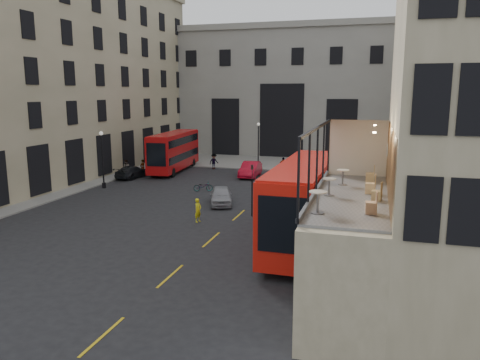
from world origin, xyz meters
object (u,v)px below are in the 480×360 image
(traffic_light_near, at_px, (252,184))
(pedestrian_b, at_px, (214,161))
(cafe_table_mid, at_px, (329,184))
(bus_near, at_px, (303,199))
(cafe_chair_a, at_px, (371,207))
(street_lamp_a, at_px, (103,163))
(street_lamp_b, at_px, (258,147))
(cafe_table_far, at_px, (343,175))
(car_c, at_px, (132,172))
(bus_far, at_px, (174,150))
(car_a, at_px, (221,195))
(pedestrian_c, at_px, (283,165))
(cafe_table_near, at_px, (318,199))
(cafe_chair_c, at_px, (371,188))
(pedestrian_a, at_px, (126,168))
(cafe_chair_b, at_px, (377,195))
(pedestrian_e, at_px, (143,168))
(cafe_chair_d, at_px, (370,177))
(car_b, at_px, (250,169))
(cyclist, at_px, (198,210))
(bicycle, at_px, (203,186))
(traffic_light_far, at_px, (168,151))
(pedestrian_d, at_px, (373,163))

(traffic_light_near, relative_size, pedestrian_b, 2.08)
(cafe_table_mid, bearing_deg, bus_near, 106.64)
(cafe_chair_a, bearing_deg, street_lamp_a, 139.35)
(street_lamp_b, height_order, cafe_table_far, street_lamp_b)
(cafe_table_mid, bearing_deg, car_c, 133.64)
(car_c, bearing_deg, bus_far, -108.45)
(traffic_light_near, relative_size, bus_near, 0.31)
(car_a, height_order, pedestrian_c, pedestrian_c)
(cafe_table_near, xyz_separation_m, cafe_chair_c, (1.79, 4.03, -0.28))
(pedestrian_a, distance_m, cafe_table_mid, 34.35)
(street_lamp_b, distance_m, cafe_chair_b, 37.30)
(bus_far, bearing_deg, pedestrian_a, -129.02)
(bus_far, distance_m, pedestrian_a, 5.95)
(street_lamp_b, relative_size, car_a, 1.26)
(pedestrian_a, xyz_separation_m, cafe_chair_b, (25.68, -24.92, 3.96))
(pedestrian_e, bearing_deg, cafe_chair_d, 63.82)
(street_lamp_a, height_order, cafe_chair_b, cafe_chair_b)
(car_b, xyz_separation_m, cafe_chair_d, (12.46, -24.17, 4.05))
(street_lamp_b, relative_size, cafe_table_near, 6.53)
(bus_near, xyz_separation_m, cyclist, (-7.73, 2.85, -1.92))
(bicycle, height_order, cafe_chair_d, cafe_chair_d)
(car_a, distance_m, cafe_chair_a, 21.68)
(bus_near, relative_size, bicycle, 7.11)
(cafe_chair_d, bearing_deg, cafe_table_far, -137.85)
(bus_near, distance_m, bicycle, 16.82)
(street_lamp_b, height_order, cafe_chair_c, cafe_chair_c)
(cyclist, relative_size, cafe_chair_a, 2.06)
(cafe_table_far, relative_size, cafe_chair_d, 0.89)
(pedestrian_e, bearing_deg, street_lamp_b, 146.82)
(bus_near, relative_size, pedestrian_a, 7.03)
(street_lamp_b, xyz_separation_m, cafe_table_near, (11.47, -37.40, 2.75))
(cyclist, bearing_deg, bus_near, -93.16)
(cyclist, height_order, cafe_table_far, cafe_table_far)
(traffic_light_far, bearing_deg, traffic_light_near, -48.81)
(pedestrian_a, relative_size, cafe_chair_c, 2.05)
(bus_far, bearing_deg, cafe_chair_a, -55.31)
(pedestrian_c, bearing_deg, cafe_chair_b, 105.91)
(street_lamp_a, height_order, cyclist, street_lamp_a)
(car_c, distance_m, pedestrian_d, 26.97)
(bus_near, height_order, cafe_chair_c, cafe_chair_c)
(car_a, bearing_deg, cafe_chair_c, -69.82)
(pedestrian_e, bearing_deg, pedestrian_a, -52.43)
(cafe_table_near, bearing_deg, bus_far, 121.93)
(bus_far, xyz_separation_m, car_a, (10.20, -13.80, -1.74))
(traffic_light_near, height_order, car_b, traffic_light_near)
(traffic_light_far, bearing_deg, bicycle, -49.49)
(pedestrian_c, relative_size, cafe_chair_a, 2.26)
(car_a, height_order, cyclist, cyclist)
(car_a, bearing_deg, traffic_light_near, -59.97)
(cyclist, bearing_deg, cafe_chair_b, -113.89)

